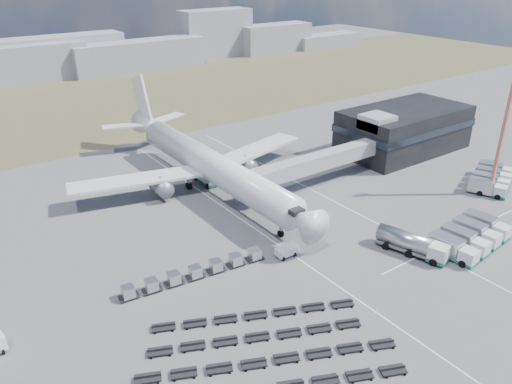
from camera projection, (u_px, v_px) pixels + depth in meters
ground at (318, 261)px, 74.52m from camera, size 420.00×420.00×0.00m
grass_strip at (80, 103)px, 155.36m from camera, size 420.00×90.00×0.01m
lane_markings at (350, 234)px, 81.88m from camera, size 47.12×110.00×0.01m
terminal at (404, 129)px, 115.08m from camera, size 30.40×16.40×11.00m
jet_bridge at (309, 165)px, 95.76m from camera, size 30.30×3.80×7.05m
airliner at (206, 163)px, 96.06m from camera, size 51.59×64.53×17.62m
skyline at (44, 63)px, 182.56m from camera, size 324.46×23.69×20.37m
fuel_tanker at (412, 244)px, 75.64m from camera, size 5.73×11.16×3.50m
pushback_tug at (286, 252)px, 75.40m from camera, size 3.18×1.85×1.42m
catering_truck at (206, 175)px, 99.75m from camera, size 2.86×6.70×3.05m
service_trucks_near at (470, 237)px, 77.79m from camera, size 13.93×8.66×2.94m
service_trucks_far at (492, 179)px, 98.46m from camera, size 14.00×10.99×2.74m
uld_row at (195, 272)px, 70.10m from camera, size 21.79×4.02×1.69m
baggage_dollies at (270, 376)px, 53.53m from camera, size 34.98×31.36×0.69m
floodlight_mast at (505, 123)px, 89.57m from camera, size 2.69×2.18×28.24m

